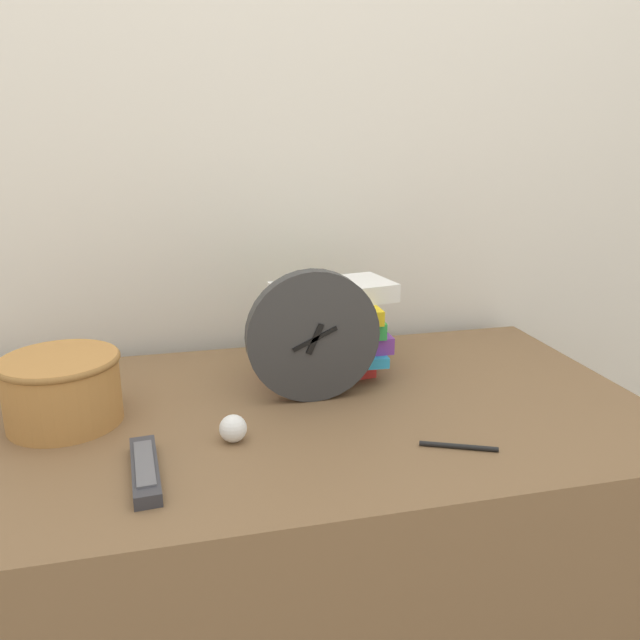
{
  "coord_description": "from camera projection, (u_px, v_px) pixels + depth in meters",
  "views": [
    {
      "loc": [
        -0.16,
        -0.66,
        1.19
      ],
      "look_at": [
        0.1,
        0.43,
        0.85
      ],
      "focal_mm": 35.0,
      "sensor_mm": 36.0,
      "label": 1
    }
  ],
  "objects": [
    {
      "name": "tv_remote",
      "position": [
        145.0,
        469.0,
        0.89
      ],
      "size": [
        0.05,
        0.18,
        0.02
      ],
      "color": "#333338",
      "rests_on": "desk"
    },
    {
      "name": "desk_clock",
      "position": [
        313.0,
        337.0,
        1.12
      ],
      "size": [
        0.24,
        0.03,
        0.24
      ],
      "color": "#333333",
      "rests_on": "desk"
    },
    {
      "name": "wall_back",
      "position": [
        241.0,
        127.0,
        1.35
      ],
      "size": [
        6.0,
        0.04,
        2.4
      ],
      "color": "silver",
      "rests_on": "ground_plane"
    },
    {
      "name": "pen",
      "position": [
        459.0,
        446.0,
        0.97
      ],
      "size": [
        0.11,
        0.06,
        0.01
      ],
      "color": "black",
      "rests_on": "desk"
    },
    {
      "name": "basket",
      "position": [
        62.0,
        387.0,
        1.04
      ],
      "size": [
        0.2,
        0.2,
        0.12
      ],
      "color": "#B27A3D",
      "rests_on": "desk"
    },
    {
      "name": "desk",
      "position": [
        282.0,
        578.0,
        1.21
      ],
      "size": [
        1.33,
        0.69,
        0.72
      ],
      "color": "brown",
      "rests_on": "ground_plane"
    },
    {
      "name": "crumpled_paper_ball",
      "position": [
        233.0,
        428.0,
        0.99
      ],
      "size": [
        0.04,
        0.04,
        0.04
      ],
      "color": "white",
      "rests_on": "desk"
    },
    {
      "name": "book_stack",
      "position": [
        330.0,
        328.0,
        1.25
      ],
      "size": [
        0.25,
        0.19,
        0.19
      ],
      "color": "red",
      "rests_on": "desk"
    }
  ]
}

